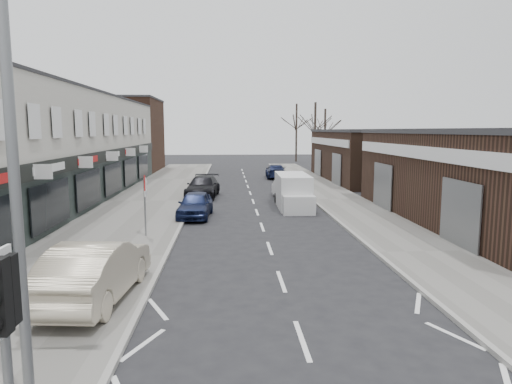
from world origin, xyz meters
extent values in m
cube|color=slate|center=(-6.75, 22.00, 0.06)|extent=(5.50, 64.00, 0.12)
cube|color=slate|center=(5.75, 22.00, 0.06)|extent=(3.50, 64.00, 0.12)
cube|color=#B8B3A8|center=(-13.50, 19.50, 3.55)|extent=(8.00, 41.00, 7.10)
cube|color=#40261B|center=(-13.50, 45.00, 4.00)|extent=(8.00, 10.00, 8.00)
cube|color=#342117|center=(12.50, 34.00, 2.25)|extent=(10.00, 16.00, 4.50)
cylinder|color=slate|center=(-4.40, -2.00, 1.62)|extent=(0.12, 0.12, 3.00)
cube|color=silver|center=(-4.40, -2.00, 2.67)|extent=(0.05, 0.55, 1.10)
cube|color=black|center=(-4.40, -1.88, 2.67)|extent=(0.26, 0.20, 0.90)
cylinder|color=slate|center=(-4.70, -0.80, 4.12)|extent=(0.16, 0.16, 8.00)
cylinder|color=slate|center=(-5.20, 12.00, 1.37)|extent=(0.07, 0.07, 2.50)
cube|color=white|center=(-5.15, 12.00, 1.97)|extent=(0.04, 0.45, 0.25)
cube|color=silver|center=(2.28, 19.70, 1.00)|extent=(1.88, 4.42, 2.01)
cube|color=silver|center=(2.28, 17.11, 0.52)|extent=(1.78, 0.79, 1.05)
cylinder|color=black|center=(1.46, 18.16, 0.33)|extent=(0.21, 0.67, 0.67)
cylinder|color=black|center=(3.09, 18.16, 0.33)|extent=(0.21, 0.67, 0.67)
cylinder|color=black|center=(1.46, 21.23, 0.33)|extent=(0.21, 0.67, 0.67)
cylinder|color=black|center=(3.09, 21.23, 0.33)|extent=(0.21, 0.67, 0.67)
imported|color=#C1B49A|center=(-5.20, 4.55, 0.92)|extent=(2.14, 5.02, 1.61)
imported|color=#141D41|center=(-3.40, 16.70, 0.69)|extent=(1.92, 4.17, 1.39)
imported|color=black|center=(-3.40, 24.16, 0.73)|extent=(2.45, 5.17, 1.46)
imported|color=white|center=(2.20, 23.40, 0.64)|extent=(1.37, 3.89, 1.28)
imported|color=black|center=(3.11, 28.98, 0.66)|extent=(1.79, 3.97, 1.32)
imported|color=#131A3B|center=(3.01, 36.61, 0.67)|extent=(2.07, 4.69, 1.34)
camera|label=1|loc=(-1.61, -7.54, 4.65)|focal=32.00mm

